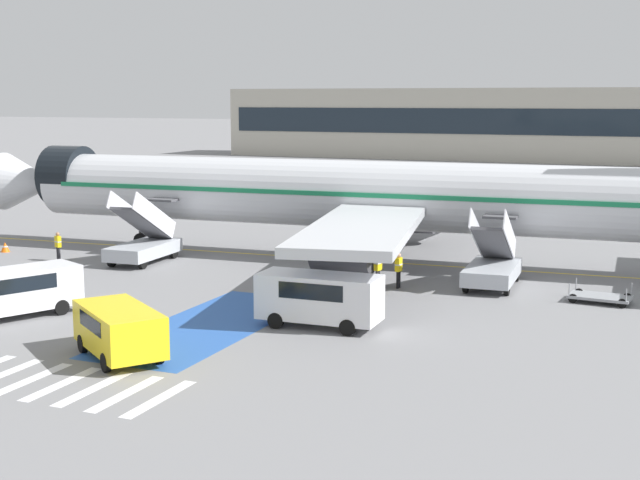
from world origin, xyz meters
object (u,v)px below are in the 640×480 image
Objects in this scene: airliner at (362,195)px; ground_crew_1 at (399,268)px; ground_crew_0 at (378,267)px; service_van_0 at (12,289)px; service_van_1 at (319,295)px; ground_crew_2 at (58,245)px; boarding_stairs_aft at (492,266)px; boarding_stairs_forward at (144,244)px; terminal_building at (473,124)px; service_van_2 at (119,328)px; baggage_cart at (600,297)px; fuel_tanker at (523,199)px; traffic_cone_0 at (5,247)px.

ground_crew_1 is (4.06, -6.03, -2.70)m from airliner.
airliner is at bearing -142.67° from ground_crew_0.
airliner is 8.33× the size of service_van_0.
service_van_1 reaches higher than ground_crew_1.
ground_crew_2 is at bearing -78.81° from ground_crew_0.
airliner reaches higher than boarding_stairs_aft.
boarding_stairs_aft is at bearing 0.00° from boarding_stairs_forward.
service_van_2 is at bearing -83.26° from terminal_building.
terminal_building reaches higher than service_van_1.
ground_crew_0 is at bearing -79.50° from terminal_building.
ground_crew_0 is at bearing -155.58° from boarding_stairs_aft.
baggage_cart is at bearing -73.45° from terminal_building.
service_van_2 is 15.60m from ground_crew_1.
airliner reaches higher than terminal_building.
boarding_stairs_aft is 1.15× the size of service_van_2.
baggage_cart is (23.96, -0.47, -0.75)m from boarding_stairs_forward.
boarding_stairs_forward reaches higher than ground_crew_0.
service_van_1 is at bearing -174.67° from ground_crew_2.
traffic_cone_0 is at bearing 136.08° from fuel_tanker.
airliner is at bearing -141.29° from ground_crew_1.
service_van_1 is 25.17m from traffic_cone_0.
airliner is 8.92× the size of boarding_stairs_forward.
baggage_cart is (21.85, 12.11, -0.94)m from service_van_0.
service_van_2 is 8.00× the size of traffic_cone_0.
service_van_0 is 16.27m from ground_crew_0.
service_van_1 is at bearing -43.40° from baggage_cart.
boarding_stairs_forward is 14.91m from ground_crew_1.
fuel_tanker is at bearing 94.27° from service_van_0.
service_van_2 is at bearing -61.89° from boarding_stairs_forward.
service_van_0 is 1.23× the size of service_van_2.
ground_crew_2 is at bearing -176.94° from boarding_stairs_aft.
service_van_0 is 12.92m from ground_crew_2.
airliner is 9.84× the size of service_van_1.
service_van_0 reaches higher than ground_crew_0.
baggage_cart is at bearing 98.23° from ground_crew_1.
boarding_stairs_forward is at bearing -134.29° from ground_crew_2.
fuel_tanker is 33.58m from service_van_1.
airliner reaches higher than traffic_cone_0.
boarding_stairs_aft reaches higher than ground_crew_2.
boarding_stairs_forward is 9.18× the size of traffic_cone_0.
service_van_1 reaches higher than ground_crew_0.
airliner is at bearing -107.58° from baggage_cart.
ground_crew_0 is at bearing -9.26° from boarding_stairs_forward.
ground_crew_0 is (4.48, 14.19, -0.03)m from service_van_2.
terminal_building reaches higher than boarding_stairs_forward.
boarding_stairs_forward is (-10.81, -5.01, -2.66)m from airliner.
airliner is at bearing -147.26° from service_van_2.
baggage_cart is (7.84, -24.90, -1.38)m from fuel_tanker.
boarding_stairs_aft reaches higher than ground_crew_0.
ground_crew_1 is at bearing -7.14° from boarding_stairs_forward.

